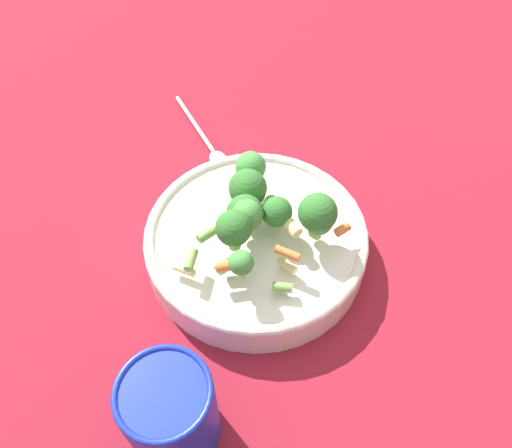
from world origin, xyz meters
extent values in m
plane|color=maroon|center=(0.00, 0.00, 0.00)|extent=(3.00, 3.00, 0.00)
cylinder|color=silver|center=(0.00, 0.00, 0.02)|extent=(0.28, 0.28, 0.04)
torus|color=silver|center=(0.00, 0.00, 0.04)|extent=(0.28, 0.28, 0.01)
cylinder|color=#8CB766|center=(-0.03, 0.01, 0.06)|extent=(0.02, 0.02, 0.02)
sphere|color=#33722D|center=(-0.03, 0.01, 0.09)|extent=(0.05, 0.05, 0.05)
cylinder|color=#8CB766|center=(0.00, -0.02, 0.07)|extent=(0.02, 0.02, 0.02)
sphere|color=#33722D|center=(0.00, -0.02, 0.09)|extent=(0.04, 0.04, 0.04)
cylinder|color=#8CB766|center=(0.01, -0.02, 0.08)|extent=(0.01, 0.01, 0.01)
sphere|color=#479342|center=(0.01, -0.02, 0.10)|extent=(0.04, 0.04, 0.04)
cylinder|color=#8CB766|center=(-0.06, 0.03, 0.07)|extent=(0.01, 0.01, 0.02)
sphere|color=#479342|center=(-0.06, 0.03, 0.09)|extent=(0.04, 0.04, 0.04)
cylinder|color=#8CB766|center=(0.05, 0.05, 0.07)|extent=(0.01, 0.01, 0.02)
sphere|color=#479342|center=(0.05, 0.05, 0.09)|extent=(0.03, 0.03, 0.03)
cylinder|color=#8CB766|center=(0.06, -0.06, 0.08)|extent=(0.01, 0.01, 0.02)
sphere|color=#479342|center=(0.06, -0.06, 0.10)|extent=(0.03, 0.03, 0.03)
cylinder|color=#8CB766|center=(0.02, -0.04, 0.08)|extent=(0.01, 0.01, 0.02)
sphere|color=#33722D|center=(0.02, -0.04, 0.11)|extent=(0.04, 0.04, 0.04)
cylinder|color=#8CB766|center=(0.05, 0.06, 0.07)|extent=(0.02, 0.02, 0.02)
sphere|color=#33722D|center=(0.05, 0.06, 0.10)|extent=(0.05, 0.05, 0.05)
cylinder|color=#8CB766|center=(0.01, 0.02, 0.06)|extent=(0.01, 0.01, 0.01)
sphere|color=#33722D|center=(0.01, 0.02, 0.08)|extent=(0.04, 0.04, 0.04)
cylinder|color=beige|center=(0.07, 0.00, 0.06)|extent=(0.03, 0.02, 0.01)
cylinder|color=#729E4C|center=(0.09, -0.02, 0.06)|extent=(0.02, 0.02, 0.01)
cylinder|color=orange|center=(0.07, 0.08, 0.07)|extent=(0.01, 0.02, 0.01)
cylinder|color=beige|center=(0.04, 0.03, 0.08)|extent=(0.02, 0.01, 0.01)
cylinder|color=orange|center=(0.07, 0.00, 0.08)|extent=(0.03, 0.02, 0.01)
cylinder|color=orange|center=(0.04, -0.07, 0.07)|extent=(0.02, 0.03, 0.01)
cylinder|color=beige|center=(0.01, -0.10, 0.06)|extent=(0.03, 0.02, 0.01)
cylinder|color=#729E4C|center=(0.04, -0.05, 0.06)|extent=(0.02, 0.03, 0.01)
cylinder|color=#729E4C|center=(0.01, -0.09, 0.07)|extent=(0.03, 0.03, 0.01)
cylinder|color=#729E4C|center=(-0.01, -0.06, 0.08)|extent=(0.01, 0.02, 0.01)
cylinder|color=#729E4C|center=(-0.01, 0.03, 0.07)|extent=(0.03, 0.02, 0.01)
cylinder|color=#192DAD|center=(0.15, -0.19, 0.06)|extent=(0.09, 0.09, 0.11)
torus|color=#192DAD|center=(0.15, -0.19, 0.11)|extent=(0.09, 0.09, 0.01)
cylinder|color=silver|center=(-0.27, 0.05, 0.00)|extent=(0.15, 0.02, 0.01)
ellipsoid|color=silver|center=(-0.18, 0.04, 0.01)|extent=(0.04, 0.03, 0.01)
camera|label=1|loc=(0.32, -0.20, 0.55)|focal=35.00mm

